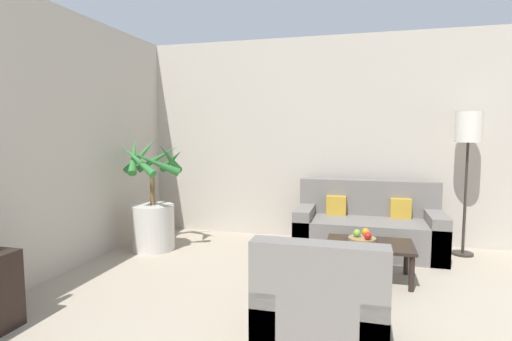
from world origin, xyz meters
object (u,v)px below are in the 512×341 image
at_px(orange_fruit, 366,232).
at_px(ottoman, 325,277).
at_px(potted_palm, 153,212).
at_px(floor_lamp, 468,135).
at_px(apple_green, 357,233).
at_px(apple_red, 368,236).
at_px(coffee_table, 369,248).
at_px(armchair, 322,313).
at_px(fruit_bowl, 362,240).
at_px(sofa_loveseat, 367,229).

relative_size(orange_fruit, ottoman, 0.14).
bearing_deg(ottoman, potted_palm, 156.31).
distance_m(floor_lamp, apple_green, 1.89).
xyz_separation_m(orange_fruit, ottoman, (-0.34, -0.68, -0.25)).
bearing_deg(apple_green, apple_red, -38.41).
relative_size(coffee_table, apple_red, 11.33).
bearing_deg(apple_red, floor_lamp, 46.60).
bearing_deg(coffee_table, armchair, -102.28).
bearing_deg(fruit_bowl, orange_fruit, 67.88).
xyz_separation_m(floor_lamp, orange_fruit, (-1.12, -1.02, -0.96)).
distance_m(coffee_table, fruit_bowl, 0.11).
xyz_separation_m(floor_lamp, fruit_bowl, (-1.16, -1.10, -1.02)).
height_order(apple_green, orange_fruit, same).
bearing_deg(floor_lamp, potted_palm, -168.46).
distance_m(coffee_table, apple_red, 0.16).
xyz_separation_m(coffee_table, apple_green, (-0.12, 0.00, 0.14)).
distance_m(fruit_bowl, orange_fruit, 0.11).
bearing_deg(armchair, potted_palm, 140.96).
xyz_separation_m(sofa_loveseat, floor_lamp, (1.09, 0.17, 1.13)).
distance_m(apple_red, apple_green, 0.13).
relative_size(coffee_table, armchair, 1.00).
bearing_deg(fruit_bowl, apple_red, -52.03).
xyz_separation_m(fruit_bowl, orange_fruit, (0.03, 0.08, 0.06)).
bearing_deg(orange_fruit, coffee_table, -60.92).
distance_m(floor_lamp, coffee_table, 1.89).
bearing_deg(fruit_bowl, floor_lamp, 43.57).
bearing_deg(apple_red, coffee_table, 75.50).
distance_m(apple_green, orange_fruit, 0.11).
distance_m(potted_palm, apple_red, 2.57).
bearing_deg(coffee_table, apple_green, 178.77).
bearing_deg(sofa_loveseat, coffee_table, -89.56).
bearing_deg(orange_fruit, sofa_loveseat, 87.82).
bearing_deg(ottoman, coffee_table, 57.79).
bearing_deg(orange_fruit, potted_palm, 173.71).
relative_size(fruit_bowl, apple_green, 3.57).
bearing_deg(potted_palm, apple_green, -8.09).
bearing_deg(potted_palm, sofa_loveseat, 12.72).
xyz_separation_m(sofa_loveseat, apple_green, (-0.11, -0.92, 0.17)).
bearing_deg(floor_lamp, armchair, -118.80).
xyz_separation_m(potted_palm, floor_lamp, (3.64, 0.74, 0.94)).
distance_m(floor_lamp, ottoman, 2.55).
bearing_deg(apple_red, sofa_loveseat, 89.25).
relative_size(potted_palm, fruit_bowl, 5.24).
relative_size(coffee_table, orange_fruit, 11.01).
bearing_deg(armchair, coffee_table, 77.72).
bearing_deg(floor_lamp, sofa_loveseat, -171.23).
bearing_deg(potted_palm, fruit_bowl, -8.24).
height_order(sofa_loveseat, apple_green, sofa_loveseat).
bearing_deg(floor_lamp, ottoman, -130.85).
distance_m(coffee_table, orange_fruit, 0.16).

